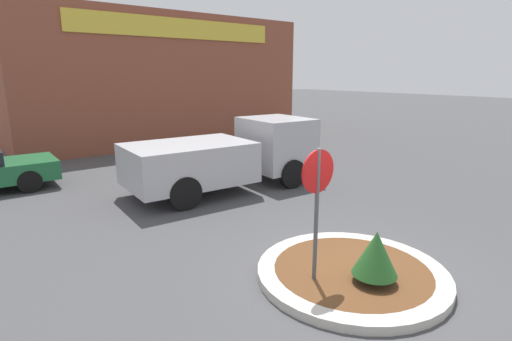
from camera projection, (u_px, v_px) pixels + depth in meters
The scene contains 6 objects.
ground_plane at pixel (351, 277), 7.16m from camera, with size 120.00×120.00×0.00m, color #474749.
traffic_island at pixel (351, 273), 7.14m from camera, with size 3.38×3.38×0.16m.
stop_sign at pixel (317, 193), 6.43m from camera, with size 0.72×0.07×2.41m.
island_shrub at pixel (376, 253), 6.55m from camera, with size 0.75×0.75×0.90m.
utility_truck at pixel (229, 155), 12.39m from camera, with size 6.08×2.74×2.10m.
storefront_building at pixel (155, 79), 21.67m from camera, with size 14.89×6.07×6.41m.
Camera 1 is at (-5.40, -4.01, 3.56)m, focal length 28.00 mm.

